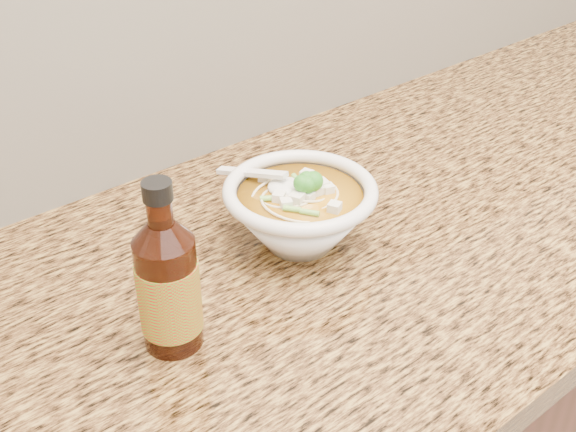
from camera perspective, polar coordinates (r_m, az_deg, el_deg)
counter_slab at (r=1.02m, az=6.20°, el=-1.37°), size 4.00×0.68×0.04m
soup_bowl at (r=0.93m, az=0.94°, el=0.19°), size 0.20×0.22×0.11m
hot_sauce_bottle at (r=0.77m, az=-9.44°, el=-5.50°), size 0.08×0.08×0.20m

